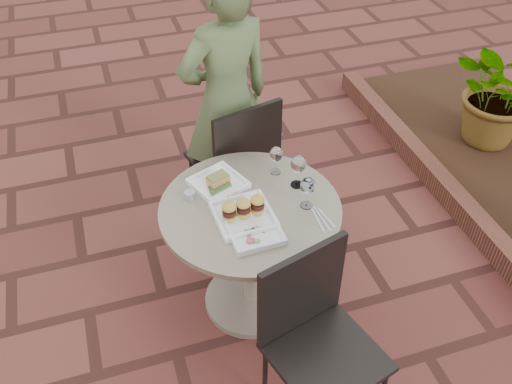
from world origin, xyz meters
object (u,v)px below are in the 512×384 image
object	(u,v)px
plate_salmon	(218,183)
plate_sliders	(243,212)
chair_near	(314,328)
chair_far	(239,156)
plate_tuna	(254,231)
cafe_table	(250,242)
diner	(226,101)

from	to	relation	value
plate_salmon	plate_sliders	world-z (taller)	plate_sliders
chair_near	plate_sliders	xyz separation A→B (m)	(-0.14, 0.58, 0.22)
chair_far	plate_sliders	xyz separation A→B (m)	(-0.19, -0.71, 0.22)
chair_near	plate_tuna	bearing A→B (deg)	89.45
cafe_table	plate_salmon	xyz separation A→B (m)	(-0.11, 0.21, 0.27)
plate_salmon	plate_tuna	distance (m)	0.39
plate_salmon	chair_near	bearing A→B (deg)	-77.04
chair_near	plate_sliders	world-z (taller)	chair_near
chair_far	plate_tuna	world-z (taller)	chair_far
cafe_table	plate_tuna	size ratio (longest dim) A/B	3.69
cafe_table	chair_near	world-z (taller)	chair_near
cafe_table	plate_salmon	distance (m)	0.35
chair_far	plate_salmon	size ratio (longest dim) A/B	2.97
cafe_table	plate_tuna	distance (m)	0.32
cafe_table	diner	bearing A→B (deg)	82.01
diner	chair_near	bearing A→B (deg)	76.12
plate_salmon	plate_sliders	xyz separation A→B (m)	(0.05, -0.27, 0.02)
plate_salmon	plate_sliders	distance (m)	0.28
cafe_table	chair_near	size ratio (longest dim) A/B	0.97
chair_far	plate_tuna	size ratio (longest dim) A/B	3.82
diner	plate_sliders	distance (m)	0.91
cafe_table	plate_tuna	world-z (taller)	plate_tuna
plate_sliders	plate_salmon	bearing A→B (deg)	100.95
diner	plate_tuna	distance (m)	1.02
chair_near	chair_far	bearing A→B (deg)	72.33
plate_tuna	chair_far	bearing A→B (deg)	78.44
diner	plate_tuna	bearing A→B (deg)	68.60
chair_near	diner	distance (m)	1.49
chair_near	diner	xyz separation A→B (m)	(0.03, 1.47, 0.27)
diner	plate_salmon	distance (m)	0.66
chair_far	plate_sliders	bearing A→B (deg)	61.04
diner	plate_salmon	world-z (taller)	diner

